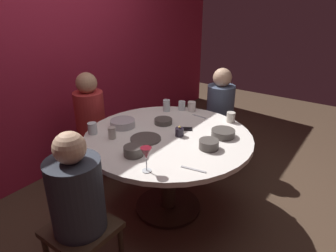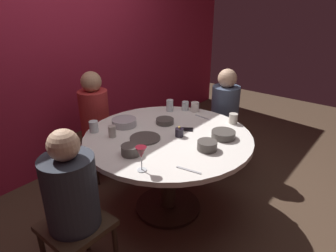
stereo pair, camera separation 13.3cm
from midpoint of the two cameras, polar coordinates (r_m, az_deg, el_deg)
ground_plane at (r=2.91m, az=1.35°, el=-15.21°), size 8.00×8.00×0.00m
back_wall at (r=3.39m, az=-18.81°, el=13.50°), size 6.00×0.10×2.60m
dining_table at (r=2.57m, az=1.48°, el=-4.61°), size 1.41×1.41×0.75m
seated_diner_left at (r=1.96m, az=-16.18°, el=-12.27°), size 0.40×0.40×1.14m
seated_diner_back at (r=3.17m, az=-12.74°, el=2.47°), size 0.40×0.40×1.15m
seated_diner_right at (r=3.31m, az=11.96°, el=3.30°), size 0.40×0.40×1.14m
candle_holder at (r=2.47m, az=3.71°, el=-1.23°), size 0.07×0.07×0.09m
wine_glass at (r=1.95m, az=-3.20°, el=-5.30°), size 0.08×0.08×0.18m
dinner_plate at (r=2.44m, az=-2.84°, el=-2.35°), size 0.25×0.25×0.01m
cell_phone at (r=2.61m, az=4.70°, el=-0.65°), size 0.13×0.16×0.01m
bowl_serving_large at (r=2.69m, az=-6.97°, el=0.70°), size 0.22×0.22×0.06m
bowl_salad_center at (r=2.20m, az=-5.35°, el=-4.62°), size 0.14×0.14×0.07m
bowl_small_white at (r=2.50m, az=12.03°, el=-1.62°), size 0.19×0.19×0.06m
bowl_sauce_side at (r=2.28m, az=9.15°, el=-3.72°), size 0.15×0.15×0.07m
bowl_rice_portion at (r=2.72m, az=0.79°, el=0.92°), size 0.16×0.16×0.05m
cup_near_candle at (r=2.61m, az=-12.60°, el=-0.12°), size 0.08×0.08×0.10m
cup_by_left_diner at (r=2.79m, az=13.69°, el=1.38°), size 0.08×0.08×0.09m
cup_by_right_diner at (r=3.01m, az=6.44°, el=3.63°), size 0.08×0.08×0.10m
cup_center_front at (r=2.49m, az=-9.13°, el=-1.04°), size 0.06×0.06×0.10m
cup_far_edge at (r=3.04m, az=4.57°, el=3.83°), size 0.07×0.07×0.09m
cup_beside_wine at (r=3.01m, az=1.62°, el=3.93°), size 0.07×0.07×0.12m
fork_near_plate at (r=2.89m, az=7.95°, el=1.65°), size 0.04×0.18×0.01m
knife_near_plate at (r=2.02m, az=5.86°, el=-8.41°), size 0.05×0.18×0.01m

